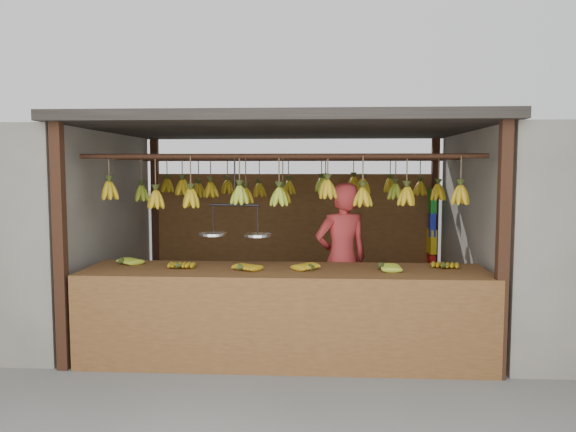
{
  "coord_description": "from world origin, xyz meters",
  "views": [
    {
      "loc": [
        0.4,
        -6.49,
        1.88
      ],
      "look_at": [
        0.0,
        0.3,
        1.3
      ],
      "focal_mm": 35.0,
      "sensor_mm": 36.0,
      "label": 1
    }
  ],
  "objects": [
    {
      "name": "vendor",
      "position": [
        0.64,
        -0.27,
        0.86
      ],
      "size": [
        0.74,
        0.62,
        1.72
      ],
      "primitive_type": "imported",
      "rotation": [
        0.0,
        0.0,
        3.52
      ],
      "color": "#BF3333",
      "rests_on": "ground"
    },
    {
      "name": "ground",
      "position": [
        0.0,
        0.0,
        0.0
      ],
      "size": [
        80.0,
        80.0,
        0.0
      ],
      "primitive_type": "plane",
      "color": "#5B5B57"
    },
    {
      "name": "hanging_bananas",
      "position": [
        -0.0,
        -0.0,
        1.62
      ],
      "size": [
        3.62,
        2.25,
        0.39
      ],
      "color": "#AD8812",
      "rests_on": "ground"
    },
    {
      "name": "counter",
      "position": [
        0.05,
        -1.24,
        0.72
      ],
      "size": [
        3.92,
        0.89,
        0.96
      ],
      "color": "brown",
      "rests_on": "ground"
    },
    {
      "name": "bag_bundles",
      "position": [
        1.94,
        1.35,
        0.98
      ],
      "size": [
        0.08,
        0.26,
        1.25
      ],
      "color": "#199926",
      "rests_on": "ground"
    },
    {
      "name": "stall",
      "position": [
        0.0,
        0.33,
        1.97
      ],
      "size": [
        4.3,
        3.3,
        2.4
      ],
      "color": "black",
      "rests_on": "ground"
    },
    {
      "name": "balance_scale",
      "position": [
        -0.45,
        -1.0,
        1.27
      ],
      "size": [
        0.72,
        0.32,
        0.79
      ],
      "color": "black",
      "rests_on": "ground"
    }
  ]
}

